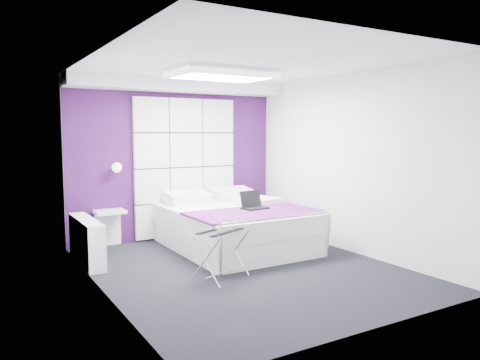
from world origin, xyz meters
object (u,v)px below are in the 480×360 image
at_px(wall_lamp, 116,167).
at_px(laptop, 253,204).
at_px(luggage_rack, 220,254).
at_px(nightstand, 110,212).
at_px(radiator, 86,241).
at_px(bed, 235,226).

height_order(wall_lamp, laptop, wall_lamp).
relative_size(wall_lamp, luggage_rack, 0.25).
height_order(nightstand, luggage_rack, luggage_rack).
bearing_deg(nightstand, laptop, -37.32).
height_order(luggage_rack, laptop, laptop).
xyz_separation_m(wall_lamp, radiator, (-0.64, -0.76, -0.92)).
distance_m(radiator, luggage_rack, 1.95).
distance_m(bed, luggage_rack, 1.52).
relative_size(luggage_rack, laptop, 1.61).
xyz_separation_m(radiator, nightstand, (0.51, 0.72, 0.25)).
relative_size(wall_lamp, laptop, 0.41).
relative_size(bed, luggage_rack, 3.83).
relative_size(bed, nightstand, 5.06).
relative_size(wall_lamp, nightstand, 0.34).
height_order(bed, laptop, laptop).
bearing_deg(wall_lamp, radiator, -130.10).
bearing_deg(luggage_rack, laptop, 17.97).
bearing_deg(radiator, laptop, -15.12).
bearing_deg(bed, radiator, 172.38).
distance_m(bed, nightstand, 1.92).
height_order(wall_lamp, nightstand, wall_lamp).
distance_m(nightstand, luggage_rack, 2.36).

